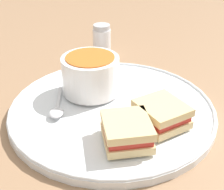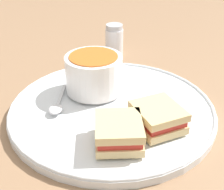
{
  "view_description": "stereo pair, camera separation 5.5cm",
  "coord_description": "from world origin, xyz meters",
  "px_view_note": "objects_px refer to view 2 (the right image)",
  "views": [
    {
      "loc": [
        0.14,
        -0.45,
        0.32
      ],
      "look_at": [
        0.0,
        0.0,
        0.04
      ],
      "focal_mm": 50.0,
      "sensor_mm": 36.0,
      "label": 1
    },
    {
      "loc": [
        0.19,
        -0.43,
        0.32
      ],
      "look_at": [
        0.0,
        0.0,
        0.04
      ],
      "focal_mm": 50.0,
      "sensor_mm": 36.0,
      "label": 2
    }
  ],
  "objects_px": {
    "soup_bowl": "(94,73)",
    "sandwich_half_far": "(158,117)",
    "spoon": "(56,107)",
    "salt_shaker": "(114,40)",
    "sandwich_half_near": "(119,132)"
  },
  "relations": [
    {
      "from": "soup_bowl",
      "to": "spoon",
      "type": "height_order",
      "value": "soup_bowl"
    },
    {
      "from": "soup_bowl",
      "to": "sandwich_half_far",
      "type": "bearing_deg",
      "value": -24.74
    },
    {
      "from": "soup_bowl",
      "to": "sandwich_half_near",
      "type": "bearing_deg",
      "value": -51.02
    },
    {
      "from": "sandwich_half_near",
      "to": "sandwich_half_far",
      "type": "xyz_separation_m",
      "value": [
        0.04,
        0.06,
        0.0
      ]
    },
    {
      "from": "spoon",
      "to": "sandwich_half_far",
      "type": "relative_size",
      "value": 1.03
    },
    {
      "from": "sandwich_half_far",
      "to": "salt_shaker",
      "type": "distance_m",
      "value": 0.34
    },
    {
      "from": "sandwich_half_near",
      "to": "salt_shaker",
      "type": "xyz_separation_m",
      "value": [
        -0.15,
        0.34,
        0.0
      ]
    },
    {
      "from": "spoon",
      "to": "sandwich_half_near",
      "type": "height_order",
      "value": "sandwich_half_near"
    },
    {
      "from": "soup_bowl",
      "to": "spoon",
      "type": "relative_size",
      "value": 1.01
    },
    {
      "from": "sandwich_half_far",
      "to": "salt_shaker",
      "type": "relative_size",
      "value": 1.31
    },
    {
      "from": "soup_bowl",
      "to": "salt_shaker",
      "type": "bearing_deg",
      "value": 102.95
    },
    {
      "from": "soup_bowl",
      "to": "sandwich_half_far",
      "type": "height_order",
      "value": "soup_bowl"
    },
    {
      "from": "spoon",
      "to": "sandwich_half_near",
      "type": "bearing_deg",
      "value": 52.23
    },
    {
      "from": "soup_bowl",
      "to": "sandwich_half_near",
      "type": "distance_m",
      "value": 0.17
    },
    {
      "from": "soup_bowl",
      "to": "sandwich_half_far",
      "type": "xyz_separation_m",
      "value": [
        0.15,
        -0.07,
        -0.02
      ]
    }
  ]
}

